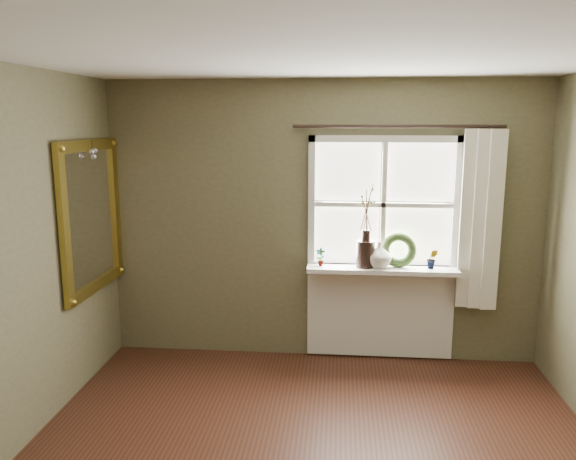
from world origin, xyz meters
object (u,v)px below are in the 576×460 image
at_px(dark_jug, 365,254).
at_px(cream_vase, 379,255).
at_px(gilt_mirror, 92,216).
at_px(wreath, 399,254).

height_order(dark_jug, cream_vase, dark_jug).
relative_size(cream_vase, gilt_mirror, 0.18).
height_order(cream_vase, wreath, wreath).
bearing_deg(dark_jug, cream_vase, 0.00).
bearing_deg(dark_jug, gilt_mirror, -169.92).
bearing_deg(dark_jug, wreath, 7.58).
distance_m(cream_vase, gilt_mirror, 2.55).
distance_m(dark_jug, cream_vase, 0.12).
xyz_separation_m(dark_jug, gilt_mirror, (-2.36, -0.42, 0.38)).
relative_size(cream_vase, wreath, 0.74).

